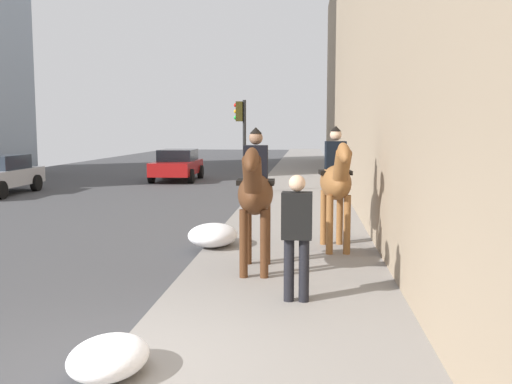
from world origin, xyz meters
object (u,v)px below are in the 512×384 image
at_px(car_mid_lane, 177,164).
at_px(mounted_horse_near, 255,192).
at_px(pedestrian_greeting, 297,229).
at_px(traffic_light_near_curb, 242,131).
at_px(mounted_horse_far, 336,181).

bearing_deg(car_mid_lane, mounted_horse_near, 15.61).
xyz_separation_m(pedestrian_greeting, car_mid_lane, (18.78, 5.91, -0.35)).
bearing_deg(pedestrian_greeting, traffic_light_near_curb, 11.41).
bearing_deg(pedestrian_greeting, mounted_horse_far, -9.56).
height_order(mounted_horse_near, traffic_light_near_curb, traffic_light_near_curb).
relative_size(car_mid_lane, traffic_light_near_curb, 1.23).
bearing_deg(traffic_light_near_curb, car_mid_lane, 32.44).
distance_m(pedestrian_greeting, traffic_light_near_curb, 13.22).
bearing_deg(car_mid_lane, traffic_light_near_curb, 31.21).
distance_m(mounted_horse_far, car_mid_lane, 16.78).
height_order(mounted_horse_far, car_mid_lane, mounted_horse_far).
relative_size(mounted_horse_near, car_mid_lane, 0.55).
distance_m(mounted_horse_far, traffic_light_near_curb, 10.08).
relative_size(mounted_horse_far, pedestrian_greeting, 1.38).
relative_size(mounted_horse_near, mounted_horse_far, 0.99).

